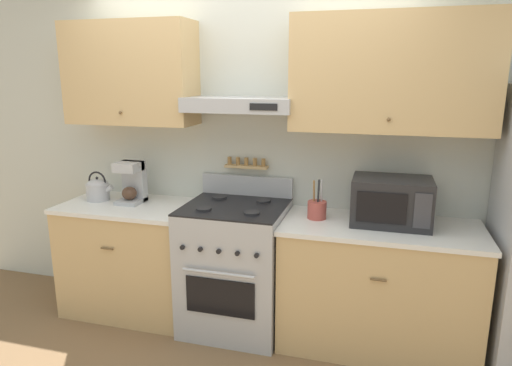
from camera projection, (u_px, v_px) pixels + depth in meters
ground_plane at (222, 347)px, 3.22m from camera, size 16.00×16.00×0.00m
wall_back at (255, 127)px, 3.43m from camera, size 5.20×0.46×2.55m
counter_left at (132, 257)px, 3.66m from camera, size 1.03×0.66×0.89m
counter_right at (377, 286)px, 3.16m from camera, size 1.33×0.66×0.89m
stove_range at (235, 266)px, 3.40m from camera, size 0.73×0.70×1.11m
tea_kettle at (98, 189)px, 3.64m from camera, size 0.23×0.18×0.24m
coffee_maker at (132, 182)px, 3.58m from camera, size 0.18×0.22×0.33m
microwave at (391, 201)px, 3.05m from camera, size 0.52×0.37×0.31m
utensil_crock at (317, 209)px, 3.19m from camera, size 0.13×0.13×0.28m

